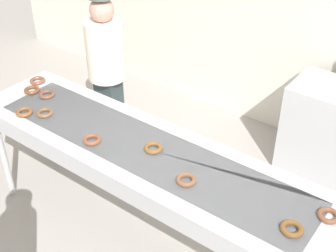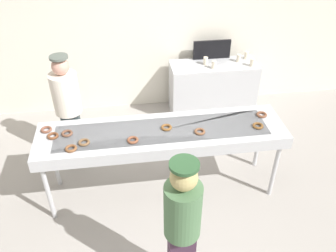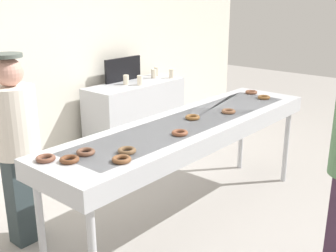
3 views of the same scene
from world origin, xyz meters
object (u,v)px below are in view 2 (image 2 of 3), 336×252
chocolate_donut_1 (133,140)px  chocolate_donut_3 (166,127)px  fryer_conveyor (162,135)px  menu_display (212,50)px  paper_cup_4 (214,65)px  chocolate_donut_8 (262,115)px  chocolate_donut_4 (53,136)px  chocolate_donut_6 (46,130)px  paper_cup_2 (239,58)px  chocolate_donut_0 (71,148)px  chocolate_donut_5 (258,126)px  paper_cup_0 (252,62)px  prep_counter (212,88)px  paper_cup_1 (206,61)px  customer_waiting (183,225)px  chocolate_donut_7 (200,132)px  chocolate_donut_2 (67,133)px  chocolate_donut_9 (84,142)px  paper_cup_3 (246,55)px  worker_baker (67,103)px

chocolate_donut_1 → chocolate_donut_3: same height
fryer_conveyor → menu_display: size_ratio=4.72×
paper_cup_4 → chocolate_donut_8: bearing=-81.2°
chocolate_donut_4 → paper_cup_4: bearing=34.6°
chocolate_donut_6 → paper_cup_2: paper_cup_2 is taller
chocolate_donut_0 → chocolate_donut_8: 2.35m
chocolate_donut_3 → chocolate_donut_5: same height
chocolate_donut_5 → menu_display: size_ratio=0.21×
chocolate_donut_1 → chocolate_donut_3: (0.41, 0.19, 0.00)m
chocolate_donut_0 → paper_cup_0: (2.73, 1.86, -0.02)m
paper_cup_4 → chocolate_donut_4: bearing=-145.4°
chocolate_donut_3 → paper_cup_0: 2.29m
chocolate_donut_5 → prep_counter: (-0.06, 1.88, -0.54)m
chocolate_donut_1 → paper_cup_1: (1.31, 1.97, -0.02)m
customer_waiting → menu_display: bearing=82.8°
chocolate_donut_0 → fryer_conveyor: bearing=11.7°
paper_cup_0 → menu_display: size_ratio=0.20×
chocolate_donut_0 → paper_cup_0: paper_cup_0 is taller
chocolate_donut_4 → chocolate_donut_7: 1.71m
chocolate_donut_6 → paper_cup_0: (3.05, 1.46, -0.02)m
prep_counter → chocolate_donut_7: bearing=-109.3°
chocolate_donut_4 → chocolate_donut_8: 2.56m
chocolate_donut_2 → chocolate_donut_9: (0.21, -0.20, 0.00)m
fryer_conveyor → chocolate_donut_1: size_ratio=22.46×
paper_cup_3 → paper_cup_4: 0.69m
prep_counter → paper_cup_2: size_ratio=11.37×
chocolate_donut_2 → paper_cup_3: bearing=33.5°
menu_display → chocolate_donut_3: bearing=-117.7°
chocolate_donut_3 → prep_counter: 2.12m
chocolate_donut_8 → paper_cup_2: size_ratio=1.04×
chocolate_donut_4 → customer_waiting: size_ratio=0.08×
chocolate_donut_5 → paper_cup_3: bearing=75.4°
chocolate_donut_1 → customer_waiting: bearing=-73.6°
chocolate_donut_2 → chocolate_donut_3: bearing=-2.3°
customer_waiting → chocolate_donut_4: bearing=142.3°
chocolate_donut_9 → paper_cup_3: size_ratio=1.04×
fryer_conveyor → prep_counter: bearing=58.4°
paper_cup_1 → customer_waiting: bearing=-106.5°
chocolate_donut_2 → chocolate_donut_3: (1.17, -0.05, 0.00)m
chocolate_donut_2 → paper_cup_0: 3.21m
chocolate_donut_3 → menu_display: 2.25m
chocolate_donut_5 → chocolate_donut_9: size_ratio=1.00×
chocolate_donut_1 → worker_baker: 1.32m
chocolate_donut_0 → worker_baker: bearing=97.5°
chocolate_donut_3 → paper_cup_1: size_ratio=1.04×
chocolate_donut_8 → fryer_conveyor: bearing=-174.2°
paper_cup_1 → menu_display: (0.15, 0.21, 0.10)m
prep_counter → customer_waiting: bearing=-109.0°
fryer_conveyor → paper_cup_3: (1.68, 1.93, 0.07)m
paper_cup_4 → menu_display: bearing=82.5°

